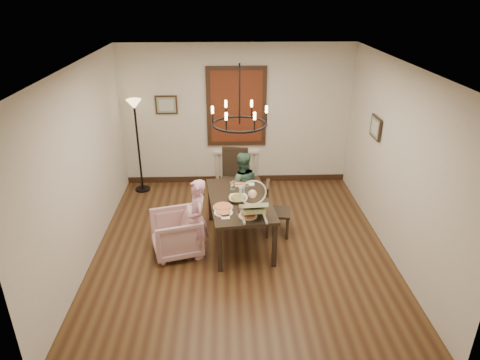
{
  "coord_description": "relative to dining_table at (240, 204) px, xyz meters",
  "views": [
    {
      "loc": [
        -0.23,
        -5.66,
        3.75
      ],
      "look_at": [
        -0.01,
        0.25,
        1.05
      ],
      "focal_mm": 32.0,
      "sensor_mm": 36.0,
      "label": 1
    }
  ],
  "objects": [
    {
      "name": "elderly_woman",
      "position": [
        -0.63,
        -0.38,
        -0.15
      ],
      "size": [
        0.32,
        0.42,
        1.03
      ],
      "primitive_type": "imported",
      "rotation": [
        0.0,
        0.0,
        -1.35
      ],
      "color": "#D496AE",
      "rests_on": "room_shell"
    },
    {
      "name": "chair_right",
      "position": [
        0.63,
        0.2,
        -0.22
      ],
      "size": [
        0.45,
        0.45,
        0.9
      ],
      "primitive_type": null,
      "rotation": [
        0.0,
        0.0,
        1.42
      ],
      "color": "black",
      "rests_on": "room_shell"
    },
    {
      "name": "picture_back",
      "position": [
        -1.33,
        2.27,
        0.98
      ],
      "size": [
        0.42,
        0.03,
        0.36
      ],
      "primitive_type": "cube",
      "color": "black",
      "rests_on": "room_shell"
    },
    {
      "name": "room_shell",
      "position": [
        0.02,
        0.17,
        0.73
      ],
      "size": [
        4.51,
        5.0,
        2.81
      ],
      "color": "#50361B",
      "rests_on": "ground"
    },
    {
      "name": "drinking_glass",
      "position": [
        0.03,
        0.07,
        0.15
      ],
      "size": [
        0.06,
        0.06,
        0.12
      ],
      "primitive_type": "cylinder",
      "color": "silver",
      "rests_on": "dining_table"
    },
    {
      "name": "chandelier",
      "position": [
        -0.0,
        0.0,
        1.28
      ],
      "size": [
        0.8,
        0.8,
        0.04
      ],
      "primitive_type": "torus",
      "color": "black",
      "rests_on": "room_shell"
    },
    {
      "name": "armchair",
      "position": [
        -0.97,
        -0.28,
        -0.34
      ],
      "size": [
        0.88,
        0.87,
        0.66
      ],
      "primitive_type": "imported",
      "rotation": [
        0.0,
        0.0,
        -1.3
      ],
      "color": "#D4A2A8",
      "rests_on": "room_shell"
    },
    {
      "name": "baby_bouncer",
      "position": [
        0.17,
        -0.53,
        0.27
      ],
      "size": [
        0.45,
        0.59,
        0.37
      ],
      "primitive_type": null,
      "rotation": [
        0.0,
        0.0,
        0.08
      ],
      "color": "#C5D190",
      "rests_on": "dining_table"
    },
    {
      "name": "picture_right",
      "position": [
        2.23,
        0.7,
        0.98
      ],
      "size": [
        0.03,
        0.42,
        0.36
      ],
      "primitive_type": "cube",
      "rotation": [
        0.0,
        0.0,
        1.57
      ],
      "color": "black",
      "rests_on": "room_shell"
    },
    {
      "name": "radiator",
      "position": [
        0.02,
        2.28,
        -0.32
      ],
      "size": [
        0.92,
        0.12,
        0.62
      ],
      "primitive_type": null,
      "color": "silver",
      "rests_on": "room_shell"
    },
    {
      "name": "window_blinds",
      "position": [
        0.02,
        2.26,
        0.93
      ],
      "size": [
        1.0,
        0.03,
        1.4
      ],
      "primitive_type": "cube",
      "color": "#582411",
      "rests_on": "room_shell"
    },
    {
      "name": "salad_bowl",
      "position": [
        -0.02,
        -0.08,
        0.13
      ],
      "size": [
        0.34,
        0.34,
        0.08
      ],
      "primitive_type": "imported",
      "color": "white",
      "rests_on": "dining_table"
    },
    {
      "name": "floor_lamp",
      "position": [
        -1.88,
        1.95,
        0.23
      ],
      "size": [
        0.3,
        0.3,
        1.8
      ],
      "primitive_type": null,
      "color": "black",
      "rests_on": "room_shell"
    },
    {
      "name": "pizza_platter",
      "position": [
        -0.26,
        -0.29,
        0.11
      ],
      "size": [
        0.29,
        0.29,
        0.04
      ],
      "primitive_type": "cylinder",
      "color": "tan",
      "rests_on": "dining_table"
    },
    {
      "name": "dining_table",
      "position": [
        0.0,
        0.0,
        0.0
      ],
      "size": [
        1.08,
        1.7,
        0.76
      ],
      "rotation": [
        0.0,
        0.0,
        0.11
      ],
      "color": "black",
      "rests_on": "room_shell"
    },
    {
      "name": "seated_man",
      "position": [
        0.06,
        0.73,
        -0.16
      ],
      "size": [
        0.53,
        0.43,
        1.02
      ],
      "primitive_type": "imported",
      "rotation": [
        0.0,
        0.0,
        3.22
      ],
      "color": "#3B644E",
      "rests_on": "room_shell"
    },
    {
      "name": "chair_far",
      "position": [
        -0.07,
        1.21,
        -0.13
      ],
      "size": [
        0.56,
        0.56,
        1.09
      ],
      "primitive_type": null,
      "rotation": [
        0.0,
        0.0,
        -0.19
      ],
      "color": "black",
      "rests_on": "room_shell"
    }
  ]
}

